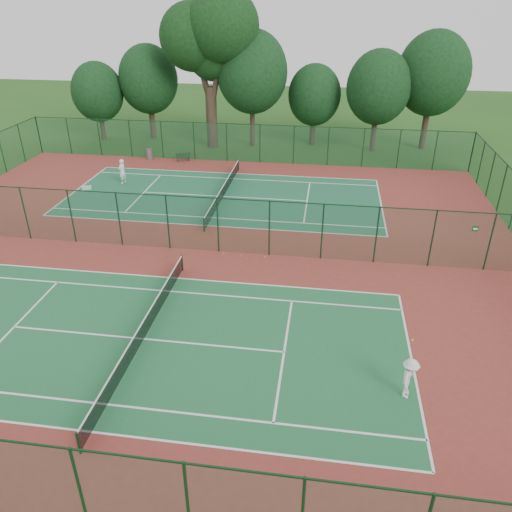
# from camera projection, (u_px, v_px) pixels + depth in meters

# --- Properties ---
(ground) EXTENTS (120.00, 120.00, 0.00)m
(ground) POSITION_uv_depth(u_px,v_px,m) (194.00, 250.00, 30.58)
(ground) COLOR #214C17
(ground) RESTS_ON ground
(red_pad) EXTENTS (40.00, 36.00, 0.01)m
(red_pad) POSITION_uv_depth(u_px,v_px,m) (194.00, 250.00, 30.57)
(red_pad) COLOR maroon
(red_pad) RESTS_ON ground
(court_near) EXTENTS (23.77, 10.97, 0.01)m
(court_near) POSITION_uv_depth(u_px,v_px,m) (144.00, 339.00, 22.72)
(court_near) COLOR #1E6136
(court_near) RESTS_ON red_pad
(court_far) EXTENTS (23.77, 10.97, 0.01)m
(court_far) POSITION_uv_depth(u_px,v_px,m) (224.00, 196.00, 38.42)
(court_far) COLOR #1E603E
(court_far) RESTS_ON red_pad
(fence_north) EXTENTS (40.00, 0.09, 3.50)m
(fence_north) POSITION_uv_depth(u_px,v_px,m) (243.00, 143.00, 45.46)
(fence_north) COLOR #184A30
(fence_north) RESTS_ON ground
(fence_south) EXTENTS (40.00, 0.09, 3.50)m
(fence_south) POSITION_uv_depth(u_px,v_px,m) (29.00, 484.00, 14.04)
(fence_south) COLOR #16442E
(fence_south) RESTS_ON ground
(fence_divider) EXTENTS (40.00, 0.09, 3.50)m
(fence_divider) POSITION_uv_depth(u_px,v_px,m) (193.00, 223.00, 29.75)
(fence_divider) COLOR #164425
(fence_divider) RESTS_ON ground
(tennis_net_near) EXTENTS (0.10, 12.90, 0.97)m
(tennis_net_near) POSITION_uv_depth(u_px,v_px,m) (143.00, 330.00, 22.47)
(tennis_net_near) COLOR #12331C
(tennis_net_near) RESTS_ON ground
(tennis_net_far) EXTENTS (0.10, 12.90, 0.97)m
(tennis_net_far) POSITION_uv_depth(u_px,v_px,m) (224.00, 190.00, 38.18)
(tennis_net_far) COLOR #123419
(tennis_net_far) RESTS_ON ground
(player_near) EXTENTS (0.92, 1.26, 1.75)m
(player_near) POSITION_uv_depth(u_px,v_px,m) (409.00, 378.00, 19.14)
(player_near) COLOR silver
(player_near) RESTS_ON court_near
(player_far) EXTENTS (0.68, 0.84, 2.02)m
(player_far) POSITION_uv_depth(u_px,v_px,m) (122.00, 171.00, 40.58)
(player_far) COLOR white
(player_far) RESTS_ON court_far
(trash_bin) EXTENTS (0.59, 0.59, 1.00)m
(trash_bin) POSITION_uv_depth(u_px,v_px,m) (149.00, 154.00, 46.61)
(trash_bin) COLOR slate
(trash_bin) RESTS_ON red_pad
(bench) EXTENTS (1.39, 0.86, 0.83)m
(bench) POSITION_uv_depth(u_px,v_px,m) (183.00, 157.00, 46.18)
(bench) COLOR black
(bench) RESTS_ON red_pad
(kit_bag) EXTENTS (0.77, 0.51, 0.27)m
(kit_bag) POSITION_uv_depth(u_px,v_px,m) (87.00, 188.00, 39.76)
(kit_bag) COLOR silver
(kit_bag) RESTS_ON red_pad
(stray_ball_a) EXTENTS (0.07, 0.07, 0.07)m
(stray_ball_a) POSITION_uv_depth(u_px,v_px,m) (265.00, 257.00, 29.63)
(stray_ball_a) COLOR #BFD732
(stray_ball_a) RESTS_ON red_pad
(stray_ball_b) EXTENTS (0.07, 0.07, 0.07)m
(stray_ball_b) POSITION_uv_depth(u_px,v_px,m) (241.00, 256.00, 29.78)
(stray_ball_b) COLOR gold
(stray_ball_b) RESTS_ON red_pad
(stray_ball_c) EXTENTS (0.07, 0.07, 0.07)m
(stray_ball_c) POSITION_uv_depth(u_px,v_px,m) (223.00, 254.00, 30.03)
(stray_ball_c) COLOR #B8D130
(stray_ball_c) RESTS_ON red_pad
(big_tree) EXTENTS (9.46, 6.92, 14.52)m
(big_tree) POSITION_uv_depth(u_px,v_px,m) (210.00, 36.00, 46.06)
(big_tree) COLOR #35261D
(big_tree) RESTS_ON ground
(evergreen_row) EXTENTS (39.00, 5.00, 12.00)m
(evergreen_row) POSITION_uv_depth(u_px,v_px,m) (258.00, 144.00, 51.68)
(evergreen_row) COLOR black
(evergreen_row) RESTS_ON ground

